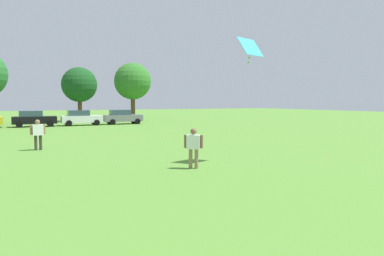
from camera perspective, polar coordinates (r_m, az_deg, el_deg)
ground_plane at (r=27.50m, az=-22.04°, el=-1.46°), size 160.00×160.00×0.00m
adult_bystander at (r=13.72m, az=0.25°, el=-2.77°), size 0.64×0.55×1.61m
bystander_near_trees at (r=20.66m, az=-24.12°, el=-0.61°), size 0.79×0.38×1.68m
kite at (r=15.65m, az=9.59°, el=12.89°), size 1.41×0.98×1.15m
parked_car_black_1 at (r=39.81m, az=-24.69°, el=1.43°), size 4.30×2.02×1.68m
parked_car_white_2 at (r=40.12m, az=-17.88°, el=1.64°), size 4.30×2.02×1.68m
parked_car_gray_3 at (r=41.22m, az=-11.41°, el=1.84°), size 4.30×2.02×1.68m
tree_right at (r=48.11m, az=-18.12°, el=6.79°), size 4.58×4.58×7.14m
tree_far_right at (r=50.04m, az=-9.78°, el=7.59°), size 5.20×5.20×8.10m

